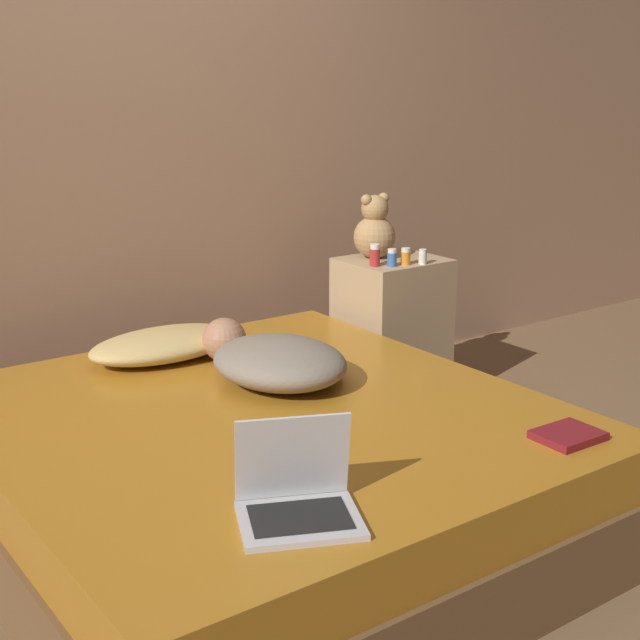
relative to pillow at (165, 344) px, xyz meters
The scene contains 13 objects.
ground_plane 0.82m from the pillow, 89.43° to the right, with size 12.00×12.00×0.00m, color brown.
wall_back 0.98m from the pillow, 89.31° to the left, with size 8.00×0.06×2.60m.
bed 0.71m from the pillow, 89.43° to the right, with size 1.71×1.84×0.43m.
nightstand 1.15m from the pillow, ahead, with size 0.43×0.37×0.66m.
pillow is the anchor object (origin of this frame).
person_lying 0.49m from the pillow, 66.39° to the right, with size 0.47×0.68×0.16m.
laptop 1.33m from the pillow, 102.84° to the right, with size 0.36×0.33×0.24m.
teddy_bear 1.13m from the pillow, ahead, with size 0.19×0.19×0.29m.
bottle_orange 1.13m from the pillow, ahead, with size 0.04×0.04×0.07m.
bottle_white 1.20m from the pillow, ahead, with size 0.04×0.04×0.06m.
bottle_blue 1.06m from the pillow, ahead, with size 0.04×0.04×0.08m.
bottle_red 1.00m from the pillow, ahead, with size 0.04×0.04×0.10m.
book 1.51m from the pillow, 66.21° to the right, with size 0.19×0.15×0.02m.
Camera 1 is at (-1.40, -2.24, 1.46)m, focal length 50.00 mm.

